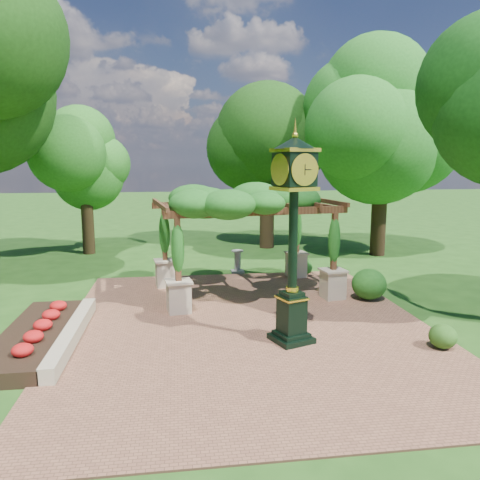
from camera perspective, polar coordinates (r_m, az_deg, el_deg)
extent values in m
plane|color=#1E4714|center=(12.36, 1.60, -12.06)|extent=(120.00, 120.00, 0.00)
cube|color=brown|center=(13.28, 0.89, -10.40)|extent=(10.00, 12.00, 0.04)
cube|color=#C6B793|center=(12.90, -19.77, -10.75)|extent=(0.35, 5.00, 0.40)
cube|color=red|center=(13.13, -23.68, -10.74)|extent=(1.50, 5.00, 0.36)
cube|color=black|center=(12.23, 6.26, -11.82)|extent=(1.17, 1.17, 0.14)
cube|color=black|center=(12.02, 6.31, -9.09)|extent=(0.73, 0.73, 1.02)
cube|color=yellow|center=(11.88, 6.35, -7.01)|extent=(0.82, 0.82, 0.05)
cylinder|color=black|center=(11.54, 6.49, 0.05)|extent=(0.29, 0.29, 2.62)
cube|color=black|center=(11.39, 6.65, 8.55)|extent=(1.02, 1.02, 0.80)
cylinder|color=#F4E9CE|center=(11.05, 7.87, 8.49)|extent=(0.65, 0.27, 0.68)
cone|color=black|center=(11.40, 6.71, 11.69)|extent=(1.32, 1.32, 0.28)
sphere|color=yellow|center=(11.40, 6.73, 12.55)|extent=(0.16, 0.16, 0.16)
cube|color=#C6B293|center=(14.36, -7.47, -6.90)|extent=(0.76, 0.76, 0.93)
cube|color=brown|center=(14.02, -7.60, -1.13)|extent=(0.19, 0.19, 1.91)
cube|color=#C6B293|center=(15.94, 11.24, -5.34)|extent=(0.76, 0.76, 0.93)
cube|color=brown|center=(15.63, 11.41, -0.13)|extent=(0.19, 0.19, 1.91)
cube|color=#C6B293|center=(17.32, -9.07, -4.07)|extent=(0.76, 0.76, 0.93)
cube|color=brown|center=(17.04, -9.20, 0.73)|extent=(0.19, 0.19, 1.91)
cube|color=#C6B293|center=(18.65, 6.86, -3.04)|extent=(0.76, 0.76, 0.93)
cube|color=brown|center=(18.39, 6.95, 1.43)|extent=(0.19, 0.19, 1.91)
cube|color=brown|center=(14.47, 2.46, 3.43)|extent=(5.93, 1.03, 0.23)
cube|color=brown|center=(17.41, -0.82, 4.48)|extent=(5.93, 1.03, 0.23)
ellipsoid|color=#1B5718|center=(15.91, 0.67, 5.00)|extent=(6.46, 4.56, 1.03)
cube|color=gray|center=(19.41, -0.30, -3.85)|extent=(0.53, 0.53, 0.09)
cylinder|color=gray|center=(19.32, -0.31, -2.63)|extent=(0.27, 0.27, 0.85)
cylinder|color=gray|center=(19.23, -0.31, -1.34)|extent=(0.50, 0.50, 0.05)
ellipsoid|color=#275418|center=(12.65, 23.49, -10.71)|extent=(0.82, 0.82, 0.60)
ellipsoid|color=#205A19|center=(16.07, 15.46, -5.21)|extent=(1.22, 1.22, 1.02)
ellipsoid|color=#215E1B|center=(19.04, 7.81, -3.29)|extent=(0.68, 0.68, 0.61)
cylinder|color=#312413|center=(24.37, -18.04, 1.59)|extent=(0.59, 0.59, 2.74)
ellipsoid|color=#25631C|center=(24.16, -18.48, 9.91)|extent=(3.45, 3.45, 4.32)
cylinder|color=#372516|center=(24.82, 3.30, 2.88)|extent=(0.76, 0.76, 3.33)
ellipsoid|color=#15390E|center=(24.69, 3.39, 12.83)|extent=(5.18, 5.18, 5.26)
cylinder|color=#322113|center=(23.76, 16.55, 2.62)|extent=(0.72, 0.72, 3.68)
ellipsoid|color=#20601B|center=(23.69, 17.11, 14.07)|extent=(5.37, 5.37, 5.80)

